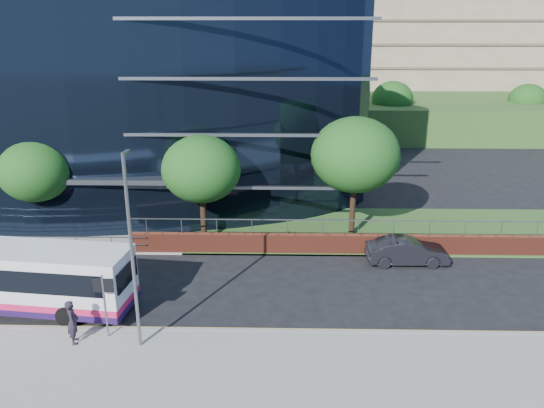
{
  "coord_description": "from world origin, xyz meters",
  "views": [
    {
      "loc": [
        11.76,
        -20.61,
        12.49
      ],
      "look_at": [
        11.12,
        8.0,
        2.77
      ],
      "focal_mm": 35.0,
      "sensor_mm": 36.0,
      "label": 1
    }
  ],
  "objects_px": {
    "tree_dist_e": "(392,99)",
    "parked_car": "(407,251)",
    "tree_far_d": "(355,155)",
    "tree_far_c": "(201,169)",
    "city_bus": "(12,277)",
    "pedestrian": "(73,322)",
    "streetlight_east": "(132,247)",
    "tree_dist_f": "(527,100)",
    "street_sign": "(104,293)",
    "tree_far_b": "(35,171)"
  },
  "relations": [
    {
      "from": "tree_far_d",
      "to": "pedestrian",
      "type": "xyz_separation_m",
      "value": [
        -12.72,
        -12.07,
        -4.09
      ]
    },
    {
      "from": "tree_far_b",
      "to": "city_bus",
      "type": "height_order",
      "value": "tree_far_b"
    },
    {
      "from": "tree_far_d",
      "to": "tree_dist_e",
      "type": "bearing_deg",
      "value": 75.07
    },
    {
      "from": "tree_far_d",
      "to": "tree_dist_f",
      "type": "relative_size",
      "value": 1.23
    },
    {
      "from": "tree_far_b",
      "to": "tree_dist_e",
      "type": "xyz_separation_m",
      "value": [
        27.0,
        30.5,
        0.33
      ]
    },
    {
      "from": "street_sign",
      "to": "tree_dist_f",
      "type": "distance_m",
      "value": 56.25
    },
    {
      "from": "tree_dist_f",
      "to": "parked_car",
      "type": "xyz_separation_m",
      "value": [
        -21.44,
        -35.86,
        -3.48
      ]
    },
    {
      "from": "street_sign",
      "to": "tree_far_d",
      "type": "height_order",
      "value": "tree_far_d"
    },
    {
      "from": "streetlight_east",
      "to": "tree_far_d",
      "type": "bearing_deg",
      "value": 50.6
    },
    {
      "from": "street_sign",
      "to": "tree_far_b",
      "type": "bearing_deg",
      "value": 124.08
    },
    {
      "from": "pedestrian",
      "to": "city_bus",
      "type": "bearing_deg",
      "value": 34.1
    },
    {
      "from": "tree_dist_e",
      "to": "tree_dist_f",
      "type": "relative_size",
      "value": 1.08
    },
    {
      "from": "tree_dist_f",
      "to": "pedestrian",
      "type": "height_order",
      "value": "tree_dist_f"
    },
    {
      "from": "tree_far_b",
      "to": "tree_dist_f",
      "type": "bearing_deg",
      "value": 37.08
    },
    {
      "from": "parked_car",
      "to": "tree_dist_e",
      "type": "bearing_deg",
      "value": -10.63
    },
    {
      "from": "tree_far_d",
      "to": "pedestrian",
      "type": "distance_m",
      "value": 18.01
    },
    {
      "from": "tree_dist_e",
      "to": "tree_far_d",
      "type": "bearing_deg",
      "value": -104.93
    },
    {
      "from": "tree_far_c",
      "to": "tree_far_d",
      "type": "xyz_separation_m",
      "value": [
        9.0,
        1.0,
        0.65
      ]
    },
    {
      "from": "tree_dist_f",
      "to": "streetlight_east",
      "type": "height_order",
      "value": "streetlight_east"
    },
    {
      "from": "tree_far_d",
      "to": "parked_car",
      "type": "bearing_deg",
      "value": -56.42
    },
    {
      "from": "tree_far_c",
      "to": "tree_dist_e",
      "type": "height_order",
      "value": "same"
    },
    {
      "from": "tree_far_b",
      "to": "tree_dist_f",
      "type": "distance_m",
      "value": 53.9
    },
    {
      "from": "city_bus",
      "to": "parked_car",
      "type": "height_order",
      "value": "city_bus"
    },
    {
      "from": "tree_far_d",
      "to": "tree_far_c",
      "type": "bearing_deg",
      "value": -173.66
    },
    {
      "from": "tree_far_d",
      "to": "streetlight_east",
      "type": "relative_size",
      "value": 0.93
    },
    {
      "from": "tree_far_c",
      "to": "city_bus",
      "type": "height_order",
      "value": "tree_far_c"
    },
    {
      "from": "tree_dist_e",
      "to": "parked_car",
      "type": "distance_m",
      "value": 34.5
    },
    {
      "from": "tree_far_d",
      "to": "tree_far_b",
      "type": "bearing_deg",
      "value": -178.49
    },
    {
      "from": "street_sign",
      "to": "tree_far_c",
      "type": "height_order",
      "value": "tree_far_c"
    },
    {
      "from": "tree_far_c",
      "to": "streetlight_east",
      "type": "relative_size",
      "value": 0.81
    },
    {
      "from": "city_bus",
      "to": "tree_dist_f",
      "type": "bearing_deg",
      "value": 51.85
    },
    {
      "from": "pedestrian",
      "to": "parked_car",
      "type": "bearing_deg",
      "value": -80.47
    },
    {
      "from": "tree_far_d",
      "to": "tree_dist_f",
      "type": "bearing_deg",
      "value": 53.13
    },
    {
      "from": "city_bus",
      "to": "tree_far_b",
      "type": "bearing_deg",
      "value": 112.22
    },
    {
      "from": "tree_dist_e",
      "to": "streetlight_east",
      "type": "bearing_deg",
      "value": -113.11
    },
    {
      "from": "tree_far_c",
      "to": "city_bus",
      "type": "relative_size",
      "value": 0.57
    },
    {
      "from": "streetlight_east",
      "to": "city_bus",
      "type": "bearing_deg",
      "value": 155.33
    },
    {
      "from": "tree_dist_f",
      "to": "city_bus",
      "type": "distance_m",
      "value": 57.84
    },
    {
      "from": "city_bus",
      "to": "pedestrian",
      "type": "bearing_deg",
      "value": -30.76
    },
    {
      "from": "tree_dist_e",
      "to": "streetlight_east",
      "type": "height_order",
      "value": "streetlight_east"
    },
    {
      "from": "pedestrian",
      "to": "tree_far_b",
      "type": "bearing_deg",
      "value": 9.77
    },
    {
      "from": "tree_dist_e",
      "to": "tree_dist_f",
      "type": "height_order",
      "value": "tree_dist_e"
    },
    {
      "from": "tree_far_c",
      "to": "parked_car",
      "type": "relative_size",
      "value": 1.47
    },
    {
      "from": "street_sign",
      "to": "pedestrian",
      "type": "distance_m",
      "value": 1.68
    },
    {
      "from": "street_sign",
      "to": "tree_far_b",
      "type": "relative_size",
      "value": 0.46
    },
    {
      "from": "parked_car",
      "to": "city_bus",
      "type": "bearing_deg",
      "value": 104.02
    },
    {
      "from": "streetlight_east",
      "to": "parked_car",
      "type": "distance_m",
      "value": 15.52
    },
    {
      "from": "street_sign",
      "to": "tree_dist_e",
      "type": "relative_size",
      "value": 0.43
    },
    {
      "from": "tree_far_c",
      "to": "city_bus",
      "type": "xyz_separation_m",
      "value": [
        -7.55,
        -8.17,
        -2.92
      ]
    },
    {
      "from": "street_sign",
      "to": "tree_dist_e",
      "type": "bearing_deg",
      "value": 64.88
    }
  ]
}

